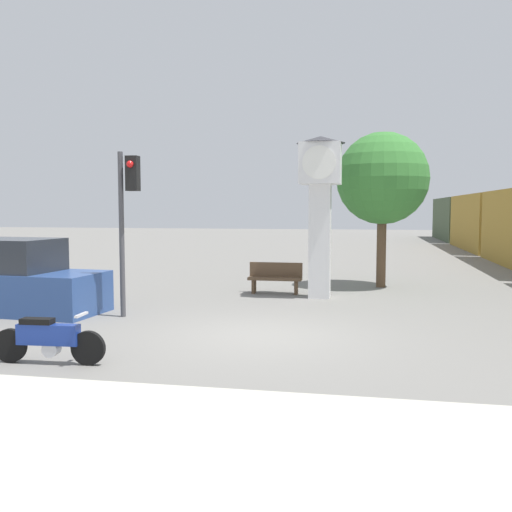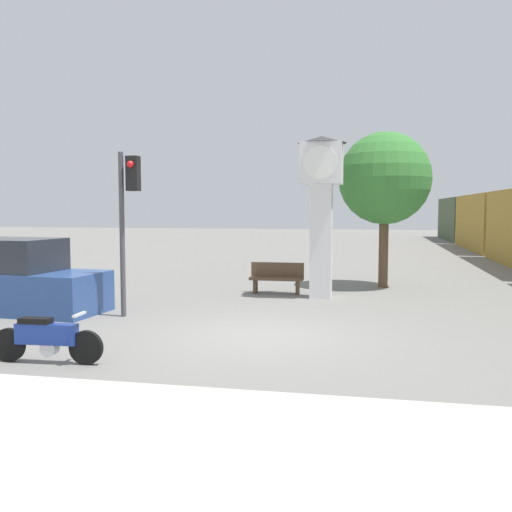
{
  "view_description": "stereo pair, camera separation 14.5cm",
  "coord_description": "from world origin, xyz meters",
  "px_view_note": "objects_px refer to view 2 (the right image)",
  "views": [
    {
      "loc": [
        2.06,
        -11.03,
        2.53
      ],
      "look_at": [
        -0.4,
        1.72,
        1.45
      ],
      "focal_mm": 40.0,
      "sensor_mm": 36.0,
      "label": 1
    },
    {
      "loc": [
        2.2,
        -11.0,
        2.53
      ],
      "look_at": [
        -0.4,
        1.72,
        1.45
      ],
      "focal_mm": 40.0,
      "sensor_mm": 36.0,
      "label": 2
    }
  ],
  "objects_px": {
    "parked_car": "(18,281)",
    "bench": "(277,277)",
    "motorcycle": "(46,339)",
    "traffic_light": "(128,203)",
    "street_tree": "(385,179)",
    "clock_tower": "(322,191)"
  },
  "relations": [
    {
      "from": "parked_car",
      "to": "bench",
      "type": "bearing_deg",
      "value": 40.79
    },
    {
      "from": "motorcycle",
      "to": "traffic_light",
      "type": "height_order",
      "value": "traffic_light"
    },
    {
      "from": "street_tree",
      "to": "bench",
      "type": "bearing_deg",
      "value": -147.3
    },
    {
      "from": "traffic_light",
      "to": "clock_tower",
      "type": "bearing_deg",
      "value": 42.49
    },
    {
      "from": "parked_car",
      "to": "clock_tower",
      "type": "bearing_deg",
      "value": 31.85
    },
    {
      "from": "traffic_light",
      "to": "street_tree",
      "type": "bearing_deg",
      "value": 47.05
    },
    {
      "from": "traffic_light",
      "to": "parked_car",
      "type": "distance_m",
      "value": 3.55
    },
    {
      "from": "clock_tower",
      "to": "parked_car",
      "type": "distance_m",
      "value": 8.35
    },
    {
      "from": "clock_tower",
      "to": "traffic_light",
      "type": "distance_m",
      "value": 5.63
    },
    {
      "from": "motorcycle",
      "to": "clock_tower",
      "type": "height_order",
      "value": "clock_tower"
    },
    {
      "from": "motorcycle",
      "to": "street_tree",
      "type": "relative_size",
      "value": 0.38
    },
    {
      "from": "traffic_light",
      "to": "parked_car",
      "type": "height_order",
      "value": "traffic_light"
    },
    {
      "from": "parked_car",
      "to": "street_tree",
      "type": "bearing_deg",
      "value": 39.56
    },
    {
      "from": "street_tree",
      "to": "bench",
      "type": "relative_size",
      "value": 3.11
    },
    {
      "from": "bench",
      "to": "parked_car",
      "type": "height_order",
      "value": "parked_car"
    },
    {
      "from": "motorcycle",
      "to": "street_tree",
      "type": "xyz_separation_m",
      "value": [
        5.56,
        10.42,
        3.08
      ]
    },
    {
      "from": "motorcycle",
      "to": "bench",
      "type": "bearing_deg",
      "value": 70.35
    },
    {
      "from": "street_tree",
      "to": "parked_car",
      "type": "relative_size",
      "value": 1.15
    },
    {
      "from": "motorcycle",
      "to": "clock_tower",
      "type": "relative_size",
      "value": 0.42
    },
    {
      "from": "motorcycle",
      "to": "bench",
      "type": "xyz_separation_m",
      "value": [
        2.42,
        8.4,
        0.08
      ]
    },
    {
      "from": "motorcycle",
      "to": "parked_car",
      "type": "height_order",
      "value": "parked_car"
    },
    {
      "from": "clock_tower",
      "to": "parked_car",
      "type": "bearing_deg",
      "value": -152.66
    }
  ]
}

